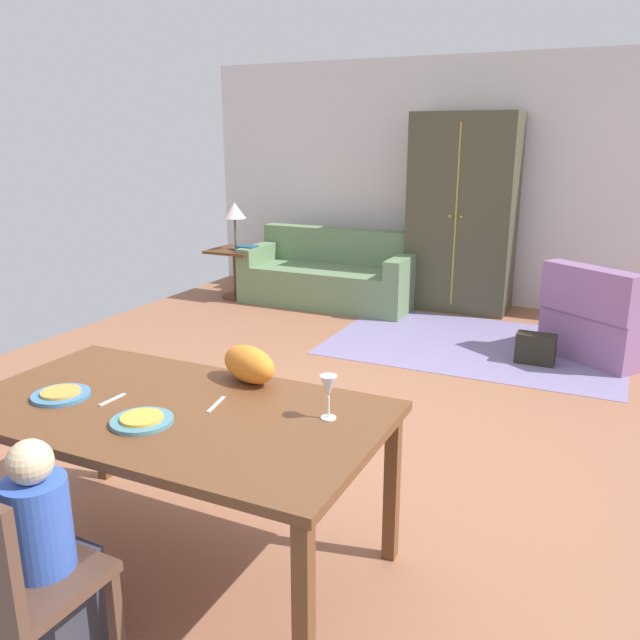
{
  "coord_description": "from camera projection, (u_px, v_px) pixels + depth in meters",
  "views": [
    {
      "loc": [
        1.44,
        -3.56,
        1.87
      ],
      "look_at": [
        -0.09,
        -0.33,
        0.85
      ],
      "focal_mm": 36.58,
      "sensor_mm": 36.0,
      "label": 1
    }
  ],
  "objects": [
    {
      "name": "knife",
      "position": [
        216.0,
        404.0,
        2.78
      ],
      "size": [
        0.05,
        0.17,
        0.01
      ],
      "primitive_type": "cube",
      "rotation": [
        0.0,
        0.0,
        0.19
      ],
      "color": "silver",
      "rests_on": "dining_table"
    },
    {
      "name": "couch",
      "position": [
        331.0,
        277.0,
        7.45
      ],
      "size": [
        1.95,
        0.86,
        0.82
      ],
      "color": "#66865C",
      "rests_on": "ground_plane"
    },
    {
      "name": "book_lower",
      "position": [
        248.0,
        250.0,
        7.47
      ],
      "size": [
        0.22,
        0.16,
        0.03
      ],
      "primitive_type": "cube",
      "color": "maroon",
      "rests_on": "side_table"
    },
    {
      "name": "back_wall",
      "position": [
        489.0,
        183.0,
        7.19
      ],
      "size": [
        6.86,
        0.1,
        2.7
      ],
      "primitive_type": "cube",
      "color": "silver",
      "rests_on": "ground_plane"
    },
    {
      "name": "armchair",
      "position": [
        607.0,
        321.0,
        5.62
      ],
      "size": [
        1.18,
        1.18,
        0.82
      ],
      "color": "#865E8E",
      "rests_on": "ground_plane"
    },
    {
      "name": "plate_near_child",
      "position": [
        142.0,
        421.0,
        2.6
      ],
      "size": [
        0.25,
        0.25,
        0.02
      ],
      "primitive_type": "cylinder",
      "color": "teal",
      "rests_on": "dining_table"
    },
    {
      "name": "plate_near_man",
      "position": [
        61.0,
        395.0,
        2.86
      ],
      "size": [
        0.25,
        0.25,
        0.02
      ],
      "primitive_type": "cylinder",
      "color": "teal",
      "rests_on": "dining_table"
    },
    {
      "name": "person_child",
      "position": [
        52.0,
        567.0,
        2.25
      ],
      "size": [
        0.22,
        0.29,
        0.92
      ],
      "color": "#353745",
      "rests_on": "ground_plane"
    },
    {
      "name": "fork",
      "position": [
        112.0,
        400.0,
        2.83
      ],
      "size": [
        0.02,
        0.15,
        0.01
      ],
      "primitive_type": "cube",
      "rotation": [
        0.0,
        0.0,
        -0.05
      ],
      "color": "silver",
      "rests_on": "dining_table"
    },
    {
      "name": "dining_table",
      "position": [
        171.0,
        421.0,
        2.78
      ],
      "size": [
        1.82,
        1.0,
        0.76
      ],
      "color": "brown",
      "rests_on": "ground_plane"
    },
    {
      "name": "cat",
      "position": [
        249.0,
        364.0,
        3.02
      ],
      "size": [
        0.36,
        0.26,
        0.17
      ],
      "primitive_type": "ellipsoid",
      "rotation": [
        0.0,
        0.0,
        -0.37
      ],
      "color": "orange",
      "rests_on": "dining_table"
    },
    {
      "name": "side_table",
      "position": [
        236.0,
        266.0,
        7.66
      ],
      "size": [
        0.56,
        0.56,
        0.58
      ],
      "color": "#563019",
      "rests_on": "ground_plane"
    },
    {
      "name": "book_upper",
      "position": [
        247.0,
        247.0,
        7.5
      ],
      "size": [
        0.22,
        0.16,
        0.03
      ],
      "primitive_type": "cube",
      "color": "#254F77",
      "rests_on": "book_lower"
    },
    {
      "name": "pizza_near_man",
      "position": [
        61.0,
        392.0,
        2.86
      ],
      "size": [
        0.17,
        0.17,
        0.01
      ],
      "primitive_type": "cylinder",
      "color": "gold",
      "rests_on": "plate_near_man"
    },
    {
      "name": "table_lamp",
      "position": [
        235.0,
        212.0,
        7.49
      ],
      "size": [
        0.26,
        0.26,
        0.54
      ],
      "color": "#464A40",
      "rests_on": "side_table"
    },
    {
      "name": "dining_chair_child",
      "position": [
        8.0,
        581.0,
        2.09
      ],
      "size": [
        0.43,
        0.43,
        0.87
      ],
      "color": "brown",
      "rests_on": "ground_plane"
    },
    {
      "name": "armoire",
      "position": [
        462.0,
        214.0,
        7.01
      ],
      "size": [
        1.1,
        0.59,
        2.1
      ],
      "color": "#48442F",
      "rests_on": "ground_plane"
    },
    {
      "name": "handbag",
      "position": [
        536.0,
        349.0,
        5.49
      ],
      "size": [
        0.32,
        0.16,
        0.26
      ],
      "primitive_type": "cube",
      "color": "black",
      "rests_on": "ground_plane"
    },
    {
      "name": "wine_glass",
      "position": [
        329.0,
        388.0,
        2.61
      ],
      "size": [
        0.07,
        0.07,
        0.19
      ],
      "color": "silver",
      "rests_on": "dining_table"
    },
    {
      "name": "ground_plane",
      "position": [
        386.0,
        403.0,
        4.73
      ],
      "size": [
        6.86,
        6.41,
        0.02
      ],
      "primitive_type": "cube",
      "color": "#976045"
    },
    {
      "name": "pizza_near_child",
      "position": [
        142.0,
        418.0,
        2.6
      ],
      "size": [
        0.17,
        0.17,
        0.01
      ],
      "primitive_type": "cylinder",
      "color": "gold",
      "rests_on": "plate_near_child"
    },
    {
      "name": "area_rug",
      "position": [
        475.0,
        344.0,
        6.02
      ],
      "size": [
        2.6,
        1.8,
        0.01
      ],
      "primitive_type": "cube",
      "color": "gray",
      "rests_on": "ground_plane"
    }
  ]
}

